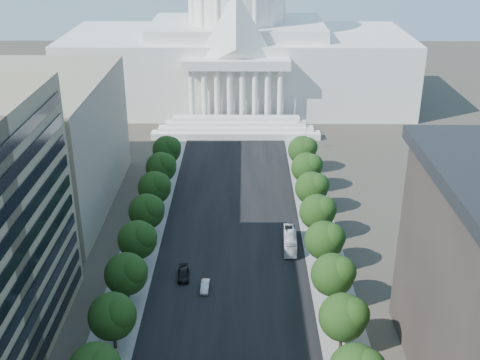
{
  "coord_description": "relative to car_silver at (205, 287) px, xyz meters",
  "views": [
    {
      "loc": [
        2.46,
        -28.86,
        63.82
      ],
      "look_at": [
        1.77,
        77.68,
        16.3
      ],
      "focal_mm": 45.0,
      "sensor_mm": 36.0,
      "label": 1
    }
  ],
  "objects": [
    {
      "name": "capitol",
      "position": [
        4.6,
        120.6,
        19.3
      ],
      "size": [
        120.0,
        56.0,
        73.0
      ],
      "color": "white",
      "rests_on": "ground"
    },
    {
      "name": "office_block_left_far",
      "position": [
        -43.4,
        35.71,
        14.29
      ],
      "size": [
        38.0,
        52.0,
        30.0
      ],
      "primitive_type": "cube",
      "color": "gray",
      "rests_on": "ground"
    },
    {
      "name": "road_asphalt",
      "position": [
        4.6,
        25.71,
        -0.71
      ],
      "size": [
        30.0,
        260.0,
        0.01
      ],
      "primitive_type": "cube",
      "color": "black",
      "rests_on": "ground"
    },
    {
      "name": "tree_l_g",
      "position": [
        -13.06,
        19.51,
        5.74
      ],
      "size": [
        7.79,
        7.6,
        9.97
      ],
      "color": "#33261C",
      "rests_on": "ground"
    },
    {
      "name": "streetlight_e",
      "position": [
        24.51,
        45.71,
        5.11
      ],
      "size": [
        2.61,
        0.44,
        9.0
      ],
      "color": "gray",
      "rests_on": "ground"
    },
    {
      "name": "sidewalk_right",
      "position": [
        23.6,
        25.71,
        -0.71
      ],
      "size": [
        8.0,
        260.0,
        0.02
      ],
      "primitive_type": "cube",
      "color": "gray",
      "rests_on": "ground"
    },
    {
      "name": "tree_r_d",
      "position": [
        22.94,
        -16.49,
        5.74
      ],
      "size": [
        7.79,
        7.6,
        9.97
      ],
      "color": "#33261C",
      "rests_on": "ground"
    },
    {
      "name": "tree_r_e",
      "position": [
        22.94,
        -4.49,
        5.74
      ],
      "size": [
        7.79,
        7.6,
        9.97
      ],
      "color": "#33261C",
      "rests_on": "ground"
    },
    {
      "name": "sidewalk_left",
      "position": [
        -14.4,
        25.71,
        -0.71
      ],
      "size": [
        8.0,
        260.0,
        0.02
      ],
      "primitive_type": "cube",
      "color": "gray",
      "rests_on": "ground"
    },
    {
      "name": "streetlight_f",
      "position": [
        24.51,
        70.71,
        5.11
      ],
      "size": [
        2.61,
        0.44,
        9.0
      ],
      "color": "gray",
      "rests_on": "ground"
    },
    {
      "name": "car_silver",
      "position": [
        0.0,
        0.0,
        0.0
      ],
      "size": [
        1.65,
        4.37,
        1.42
      ],
      "primitive_type": "imported",
      "rotation": [
        0.0,
        0.0,
        -0.03
      ],
      "color": "#B5B6BD",
      "rests_on": "ground"
    },
    {
      "name": "tree_l_f",
      "position": [
        -13.06,
        7.51,
        5.74
      ],
      "size": [
        7.79,
        7.6,
        9.97
      ],
      "color": "#33261C",
      "rests_on": "ground"
    },
    {
      "name": "tree_r_i",
      "position": [
        22.94,
        43.51,
        5.74
      ],
      "size": [
        7.79,
        7.6,
        9.97
      ],
      "color": "#33261C",
      "rests_on": "ground"
    },
    {
      "name": "streetlight_c",
      "position": [
        24.51,
        -4.29,
        5.11
      ],
      "size": [
        2.61,
        0.44,
        9.0
      ],
      "color": "gray",
      "rests_on": "ground"
    },
    {
      "name": "tree_r_f",
      "position": [
        22.94,
        7.51,
        5.74
      ],
      "size": [
        7.79,
        7.6,
        9.97
      ],
      "color": "#33261C",
      "rests_on": "ground"
    },
    {
      "name": "car_dark_b",
      "position": [
        -4.35,
        3.96,
        0.07
      ],
      "size": [
        2.55,
        5.5,
        1.56
      ],
      "primitive_type": "imported",
      "rotation": [
        0.0,
        0.0,
        0.07
      ],
      "color": "black",
      "rests_on": "ground"
    },
    {
      "name": "tree_l_e",
      "position": [
        -13.06,
        -4.49,
        5.74
      ],
      "size": [
        7.79,
        7.6,
        9.97
      ],
      "color": "#33261C",
      "rests_on": "ground"
    },
    {
      "name": "city_bus",
      "position": [
        16.78,
        15.76,
        0.8
      ],
      "size": [
        3.06,
        10.98,
        3.03
      ],
      "primitive_type": "imported",
      "rotation": [
        0.0,
        0.0,
        -0.05
      ],
      "color": "silver",
      "rests_on": "ground"
    },
    {
      "name": "streetlight_d",
      "position": [
        24.51,
        20.71,
        5.11
      ],
      "size": [
        2.61,
        0.44,
        9.0
      ],
      "color": "gray",
      "rests_on": "ground"
    },
    {
      "name": "tree_l_i",
      "position": [
        -13.06,
        43.51,
        5.74
      ],
      "size": [
        7.79,
        7.6,
        9.97
      ],
      "color": "#33261C",
      "rests_on": "ground"
    },
    {
      "name": "tree_l_h",
      "position": [
        -13.06,
        31.51,
        5.74
      ],
      "size": [
        7.79,
        7.6,
        9.97
      ],
      "color": "#33261C",
      "rests_on": "ground"
    },
    {
      "name": "tree_l_j",
      "position": [
        -13.06,
        55.51,
        5.74
      ],
      "size": [
        7.79,
        7.6,
        9.97
      ],
      "color": "#33261C",
      "rests_on": "ground"
    },
    {
      "name": "tree_r_h",
      "position": [
        22.94,
        31.51,
        5.74
      ],
      "size": [
        7.79,
        7.6,
        9.97
      ],
      "color": "#33261C",
      "rests_on": "ground"
    },
    {
      "name": "tree_r_g",
      "position": [
        22.94,
        19.51,
        5.74
      ],
      "size": [
        7.79,
        7.6,
        9.97
      ],
      "color": "#33261C",
      "rests_on": "ground"
    },
    {
      "name": "tree_r_j",
      "position": [
        22.94,
        55.51,
        5.74
      ],
      "size": [
        7.79,
        7.6,
        9.97
      ],
      "color": "#33261C",
      "rests_on": "ground"
    },
    {
      "name": "tree_l_d",
      "position": [
        -13.06,
        -16.49,
        5.74
      ],
      "size": [
        7.79,
        7.6,
        9.97
      ],
      "color": "#33261C",
      "rests_on": "ground"
    }
  ]
}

